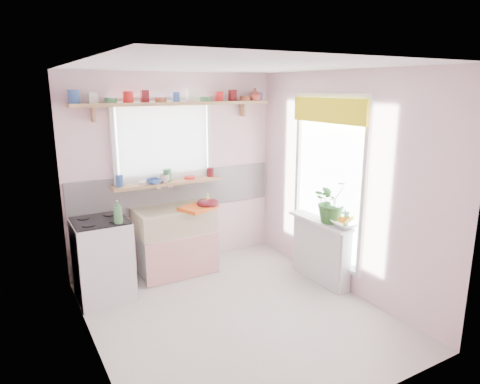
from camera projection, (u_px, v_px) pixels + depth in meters
room at (248, 167)px, 5.21m from camera, size 3.20×3.20×3.20m
sink_unit at (175, 240)px, 5.41m from camera, size 0.95×0.65×1.11m
cooker at (103, 259)px, 4.74m from camera, size 0.58×0.58×0.93m
radiator_ledge at (320, 249)px, 5.20m from camera, size 0.22×0.95×0.78m
windowsill at (168, 183)px, 5.40m from camera, size 1.40×0.22×0.04m
pine_shelf at (176, 103)px, 5.23m from camera, size 2.52×0.24×0.04m
shelf_crockery at (175, 97)px, 5.20m from camera, size 2.47×0.11×0.12m
sill_crockery at (167, 177)px, 5.38m from camera, size 1.35×0.11×0.12m
dish_tray at (198, 208)px, 5.26m from camera, size 0.51×0.45×0.04m
colander at (208, 203)px, 5.31m from camera, size 0.31×0.31×0.13m
jade_plant at (332, 201)px, 4.96m from camera, size 0.50×0.44×0.51m
fruit_bowl at (345, 224)px, 4.81m from camera, size 0.32×0.32×0.07m
herb_pot at (346, 219)px, 4.79m from camera, size 0.12×0.09×0.21m
soap_bottle_sink at (208, 201)px, 5.30m from camera, size 0.10×0.10×0.18m
sill_cup at (164, 179)px, 5.30m from camera, size 0.14×0.14×0.10m
sill_bowl at (154, 181)px, 5.24m from camera, size 0.26×0.26×0.06m
shelf_vase at (255, 94)px, 5.68m from camera, size 0.21×0.21×0.16m
cooker_bottle at (118, 212)px, 4.49m from camera, size 0.12×0.12×0.25m
fruit at (346, 219)px, 4.80m from camera, size 0.20×0.14×0.10m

